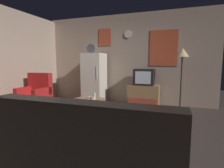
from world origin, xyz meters
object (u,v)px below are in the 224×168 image
object	(u,v)px
tv_stand	(144,96)
coffee_table	(88,110)
couch	(91,157)
mug_ceramic_tan	(92,99)
book_stack	(168,108)
fridge	(94,78)
crt_tv	(144,77)
standing_lamp	(182,57)
mug_ceramic_white	(90,99)
wine_glass	(94,96)
armchair	(35,97)

from	to	relation	value
tv_stand	coffee_table	xyz separation A→B (m)	(-0.93, -1.57, -0.08)
couch	mug_ceramic_tan	bearing A→B (deg)	115.36
coffee_table	tv_stand	bearing A→B (deg)	59.25
book_stack	couch	bearing A→B (deg)	-100.86
fridge	crt_tv	world-z (taller)	fridge
tv_stand	standing_lamp	world-z (taller)	standing_lamp
tv_stand	mug_ceramic_white	bearing A→B (deg)	-116.86
wine_glass	mug_ceramic_white	world-z (taller)	wine_glass
standing_lamp	coffee_table	size ratio (longest dim) A/B	2.21
wine_glass	couch	size ratio (longest dim) A/B	0.09
crt_tv	standing_lamp	bearing A→B (deg)	-9.36
coffee_table	mug_ceramic_tan	distance (m)	0.33
fridge	armchair	world-z (taller)	fridge
mug_ceramic_white	book_stack	size ratio (longest dim) A/B	0.45
standing_lamp	couch	distance (m)	3.52
standing_lamp	mug_ceramic_tan	world-z (taller)	standing_lamp
crt_tv	tv_stand	bearing A→B (deg)	170.84
coffee_table	couch	xyz separation A→B (m)	(0.96, -1.82, 0.09)
mug_ceramic_white	couch	bearing A→B (deg)	-63.08
wine_glass	book_stack	size ratio (longest dim) A/B	0.75
mug_ceramic_white	wine_glass	bearing A→B (deg)	68.92
tv_stand	coffee_table	world-z (taller)	tv_stand
wine_glass	book_stack	xyz separation A→B (m)	(1.45, 1.41, -0.48)
crt_tv	coffee_table	distance (m)	1.92
tv_stand	wine_glass	size ratio (longest dim) A/B	5.60
fridge	tv_stand	size ratio (longest dim) A/B	2.11
mug_ceramic_white	armchair	bearing A→B (deg)	168.47
crt_tv	coffee_table	xyz separation A→B (m)	(-0.94, -1.56, -0.61)
crt_tv	wine_glass	xyz separation A→B (m)	(-0.80, -1.54, -0.31)
couch	wine_glass	bearing A→B (deg)	114.11
crt_tv	standing_lamp	size ratio (longest dim) A/B	0.34
wine_glass	coffee_table	bearing A→B (deg)	-169.97
crt_tv	wine_glass	bearing A→B (deg)	-117.49
mug_ceramic_white	mug_ceramic_tan	bearing A→B (deg)	-6.23
wine_glass	standing_lamp	bearing A→B (deg)	38.41
wine_glass	book_stack	distance (m)	2.07
crt_tv	book_stack	world-z (taller)	crt_tv
couch	coffee_table	bearing A→B (deg)	117.83
coffee_table	couch	distance (m)	2.06
crt_tv	mug_ceramic_white	distance (m)	1.90
book_stack	armchair	bearing A→B (deg)	-160.08
armchair	standing_lamp	bearing A→B (deg)	18.05
mug_ceramic_tan	book_stack	xyz separation A→B (m)	(1.44, 1.54, -0.45)
coffee_table	wine_glass	distance (m)	0.33
coffee_table	wine_glass	xyz separation A→B (m)	(0.14, 0.02, 0.30)
coffee_table	wine_glass	world-z (taller)	wine_glass
fridge	book_stack	bearing A→B (deg)	-1.68
fridge	wine_glass	size ratio (longest dim) A/B	11.80
standing_lamp	armchair	size ratio (longest dim) A/B	1.66
coffee_table	armchair	world-z (taller)	armchair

